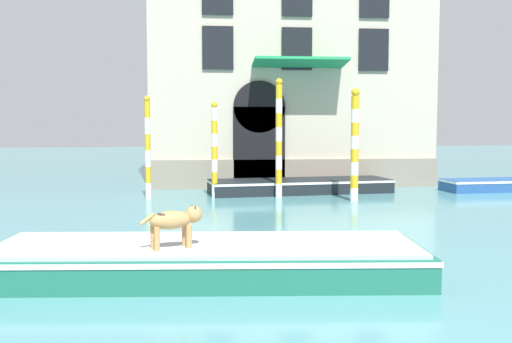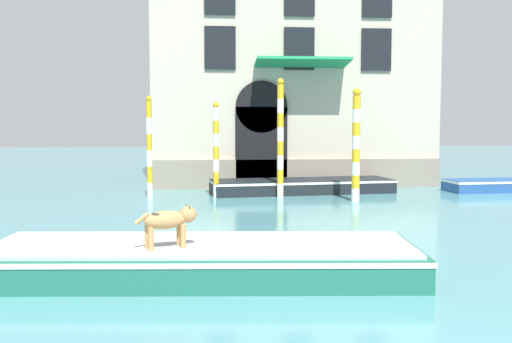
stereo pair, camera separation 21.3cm
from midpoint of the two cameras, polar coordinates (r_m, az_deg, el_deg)
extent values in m
cube|color=#BCB29E|center=(26.63, 3.28, 14.47)|extent=(11.33, 6.00, 14.15)
cube|color=gray|center=(23.31, 4.33, -0.21)|extent=(11.33, 0.16, 1.12)
cube|color=black|center=(23.04, 0.79, 2.27)|extent=(1.99, 0.14, 3.15)
cylinder|color=black|center=(23.03, 0.79, 6.18)|extent=(1.99, 0.14, 1.99)
cube|color=black|center=(23.10, -3.17, 11.68)|extent=(1.17, 0.10, 1.61)
cube|color=black|center=(23.41, 4.40, 11.58)|extent=(1.17, 0.10, 1.61)
cube|color=black|center=(24.10, 11.64, 11.30)|extent=(1.17, 0.10, 1.61)
cube|color=#1E8C51|center=(22.70, 4.72, 10.34)|extent=(3.50, 1.40, 0.29)
cube|color=#1E6651|center=(10.02, -4.56, -8.55)|extent=(7.22, 2.83, 0.51)
cube|color=white|center=(9.98, -4.57, -7.45)|extent=(7.25, 2.86, 0.08)
cube|color=#B2B7BC|center=(9.96, -4.57, -6.94)|extent=(6.99, 2.63, 0.06)
cylinder|color=tan|center=(9.74, -6.69, -5.94)|extent=(0.09, 0.09, 0.37)
cylinder|color=tan|center=(9.55, -6.31, -6.16)|extent=(0.09, 0.09, 0.37)
cylinder|color=tan|center=(9.59, -9.66, -6.14)|extent=(0.09, 0.09, 0.37)
cylinder|color=tan|center=(9.40, -9.34, -6.36)|extent=(0.09, 0.09, 0.37)
ellipsoid|color=tan|center=(9.52, -8.01, -4.59)|extent=(0.74, 0.50, 0.29)
ellipsoid|color=#382D23|center=(9.48, -8.61, -4.14)|extent=(0.35, 0.29, 0.10)
sphere|color=tan|center=(9.62, -5.86, -4.07)|extent=(0.27, 0.27, 0.27)
cone|color=#382D23|center=(9.68, -6.01, -3.41)|extent=(0.08, 0.08, 0.11)
cone|color=#382D23|center=(9.54, -5.72, -3.52)|extent=(0.08, 0.08, 0.11)
cylinder|color=tan|center=(9.41, -10.21, -4.45)|extent=(0.25, 0.14, 0.20)
cube|color=black|center=(21.82, 4.68, -1.39)|extent=(6.73, 2.66, 0.49)
cube|color=white|center=(21.80, 4.68, -0.91)|extent=(6.77, 2.69, 0.08)
cube|color=#B2B7BC|center=(21.82, 4.68, -1.45)|extent=(3.75, 1.84, 0.44)
cylinder|color=white|center=(19.66, 9.76, -2.20)|extent=(0.25, 0.25, 0.42)
cylinder|color=gold|center=(19.62, 9.77, -0.97)|extent=(0.25, 0.25, 0.42)
cylinder|color=white|center=(19.58, 9.79, 0.27)|extent=(0.25, 0.25, 0.42)
cylinder|color=gold|center=(19.55, 9.81, 1.51)|extent=(0.25, 0.25, 0.42)
cylinder|color=white|center=(19.54, 9.82, 2.75)|extent=(0.25, 0.25, 0.42)
cylinder|color=gold|center=(19.53, 9.84, 4.00)|extent=(0.25, 0.25, 0.42)
cylinder|color=white|center=(19.53, 9.86, 5.24)|extent=(0.25, 0.25, 0.42)
cylinder|color=gold|center=(19.54, 9.88, 6.49)|extent=(0.25, 0.25, 0.42)
sphere|color=gold|center=(19.55, 9.89, 7.45)|extent=(0.27, 0.27, 0.27)
cylinder|color=white|center=(20.39, -3.51, -1.88)|extent=(0.20, 0.20, 0.44)
cylinder|color=gold|center=(20.35, -3.52, -0.66)|extent=(0.20, 0.20, 0.44)
cylinder|color=white|center=(20.31, -3.52, 0.56)|extent=(0.20, 0.20, 0.44)
cylinder|color=gold|center=(20.29, -3.53, 1.78)|extent=(0.20, 0.20, 0.44)
cylinder|color=white|center=(20.27, -3.54, 3.01)|extent=(0.20, 0.20, 0.44)
cylinder|color=gold|center=(20.26, -3.54, 4.24)|extent=(0.20, 0.20, 0.44)
cylinder|color=white|center=(20.26, -3.55, 5.47)|extent=(0.20, 0.20, 0.44)
sphere|color=gold|center=(20.27, -3.55, 6.34)|extent=(0.21, 0.21, 0.21)
cylinder|color=white|center=(20.30, -9.77, -1.82)|extent=(0.19, 0.19, 0.54)
cylinder|color=gold|center=(20.24, -9.79, -0.30)|extent=(0.19, 0.19, 0.54)
cylinder|color=white|center=(20.20, -9.81, 1.23)|extent=(0.19, 0.19, 0.54)
cylinder|color=gold|center=(20.18, -9.83, 2.76)|extent=(0.19, 0.19, 0.54)
cylinder|color=white|center=(20.17, -9.86, 4.30)|extent=(0.19, 0.19, 0.54)
cylinder|color=gold|center=(20.17, -9.88, 5.84)|extent=(0.19, 0.19, 0.54)
sphere|color=gold|center=(20.18, -9.89, 6.85)|extent=(0.20, 0.20, 0.20)
cylinder|color=white|center=(20.39, 2.62, -1.82)|extent=(0.22, 0.22, 0.48)
cylinder|color=gold|center=(20.35, 2.62, -0.48)|extent=(0.22, 0.22, 0.48)
cylinder|color=white|center=(20.31, 2.63, 0.86)|extent=(0.22, 0.22, 0.48)
cylinder|color=gold|center=(20.28, 2.63, 2.21)|extent=(0.22, 0.22, 0.48)
cylinder|color=white|center=(20.27, 2.64, 3.55)|extent=(0.22, 0.22, 0.48)
cylinder|color=gold|center=(20.26, 2.65, 4.90)|extent=(0.22, 0.22, 0.48)
cylinder|color=white|center=(20.27, 2.65, 6.25)|extent=(0.22, 0.22, 0.48)
cylinder|color=gold|center=(20.29, 2.66, 7.60)|extent=(0.22, 0.22, 0.48)
sphere|color=gold|center=(20.31, 2.66, 8.55)|extent=(0.23, 0.23, 0.23)
camera|label=1|loc=(0.11, -89.63, 0.03)|focal=42.00mm
camera|label=2|loc=(0.11, 90.37, -0.03)|focal=42.00mm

